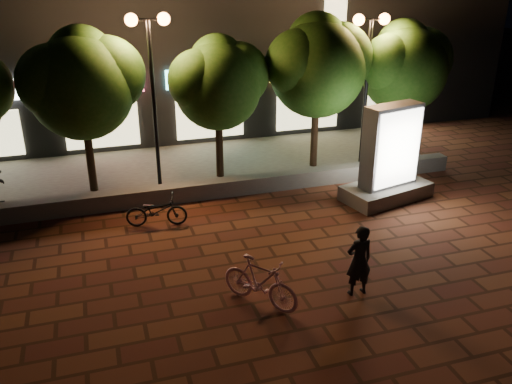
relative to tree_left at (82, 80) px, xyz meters
name	(u,v)px	position (x,y,z in m)	size (l,w,h in m)	color
ground	(254,260)	(3.45, -5.46, -3.44)	(80.00, 80.00, 0.00)	#552D1A
retaining_wall	(215,189)	(3.45, -1.46, -3.19)	(16.00, 0.45, 0.50)	slate
sidewalk	(199,167)	(3.45, 1.04, -3.40)	(16.00, 5.00, 0.08)	slate
building_block	(162,2)	(3.44, 7.53, 1.55)	(28.00, 8.12, 11.30)	black
tree_left	(82,80)	(0.00, 0.00, 0.00)	(3.60, 3.00, 4.89)	black
tree_mid	(219,80)	(4.00, 0.00, -0.23)	(3.24, 2.70, 4.50)	black
tree_right	(318,63)	(7.30, 0.00, 0.12)	(3.72, 3.10, 5.07)	black
tree_far_right	(405,64)	(10.50, 0.00, -0.08)	(3.48, 2.90, 4.76)	black
street_lamp_left	(150,58)	(1.95, -0.26, 0.58)	(1.26, 0.36, 5.18)	black
street_lamp_right	(369,51)	(8.95, -0.26, 0.45)	(1.26, 0.36, 4.98)	black
ad_kiosk	(389,162)	(8.31, -3.14, -2.29)	(2.89, 1.92, 2.87)	slate
scooter_pink	(260,282)	(3.05, -7.19, -2.91)	(0.50, 1.78, 1.07)	#C58399
rider	(359,261)	(5.15, -7.43, -2.64)	(0.59, 0.39, 1.61)	black
scooter_parked	(156,211)	(1.50, -2.91, -3.02)	(0.57, 1.63, 0.86)	black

